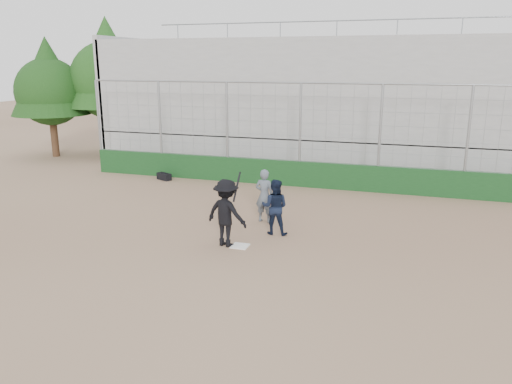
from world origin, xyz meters
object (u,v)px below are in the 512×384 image
(umpire, at_px, (264,198))
(equipment_bag, at_px, (164,176))
(catcher_crouched, at_px, (275,216))
(batter_at_plate, at_px, (226,213))

(umpire, height_order, equipment_bag, umpire)
(catcher_crouched, xyz_separation_m, umpire, (-0.60, 1.00, 0.20))
(catcher_crouched, distance_m, umpire, 1.19)
(batter_at_plate, distance_m, catcher_crouched, 1.63)
(umpire, distance_m, equipment_bag, 6.98)
(catcher_crouched, relative_size, equipment_bag, 1.52)
(catcher_crouched, relative_size, umpire, 0.73)
(batter_at_plate, relative_size, umpire, 1.32)
(umpire, bearing_deg, equipment_bag, -27.08)
(batter_at_plate, height_order, equipment_bag, batter_at_plate)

